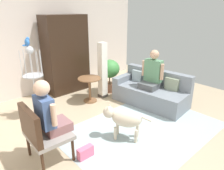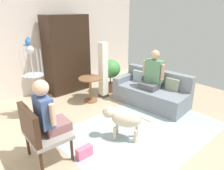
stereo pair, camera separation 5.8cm
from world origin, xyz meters
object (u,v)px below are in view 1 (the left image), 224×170
at_px(armchair, 40,131).
at_px(dog, 124,118).
at_px(person_on_armchair, 48,112).
at_px(parrot, 27,42).
at_px(potted_plant, 110,71).
at_px(armoire_cabinet, 66,54).
at_px(couch, 151,92).
at_px(bird_cage_stand, 33,81).
at_px(person_on_couch, 152,73).
at_px(round_end_table, 90,86).
at_px(column_lamp, 103,71).
at_px(handbag, 85,152).

bearing_deg(armchair, dog, -16.27).
relative_size(person_on_armchair, parrot, 4.90).
relative_size(potted_plant, armoire_cabinet, 0.44).
relative_size(armchair, dog, 1.24).
xyz_separation_m(couch, bird_cage_stand, (-2.35, 1.23, 0.52)).
relative_size(armchair, parrot, 5.35).
distance_m(person_on_couch, bird_cage_stand, 2.64).
bearing_deg(armoire_cabinet, potted_plant, -48.69).
height_order(armchair, round_end_table, armchair).
distance_m(armchair, parrot, 1.87).
relative_size(potted_plant, column_lamp, 0.64).
relative_size(parrot, handbag, 0.65).
distance_m(round_end_table, potted_plant, 0.83).
xyz_separation_m(parrot, armoire_cabinet, (1.32, 0.89, -0.58)).
distance_m(person_on_couch, column_lamp, 1.26).
distance_m(round_end_table, handbag, 2.14).
xyz_separation_m(couch, column_lamp, (-0.62, 1.09, 0.42)).
bearing_deg(couch, person_on_armchair, -175.44).
distance_m(bird_cage_stand, handbag, 1.94).
relative_size(person_on_armchair, dog, 1.14).
distance_m(round_end_table, bird_cage_stand, 1.37).
bearing_deg(couch, potted_plant, 102.05).
bearing_deg(handbag, person_on_armchair, 136.36).
relative_size(person_on_armchair, bird_cage_stand, 0.55).
bearing_deg(dog, bird_cage_stand, 113.62).
height_order(couch, round_end_table, couch).
height_order(armoire_cabinet, handbag, armoire_cabinet).
bearing_deg(bird_cage_stand, column_lamp, -4.51).
distance_m(person_on_armchair, column_lamp, 2.50).
relative_size(person_on_couch, dog, 1.20).
height_order(round_end_table, armoire_cabinet, armoire_cabinet).
xyz_separation_m(person_on_armchair, armoire_cabinet, (1.70, 2.34, 0.23)).
distance_m(bird_cage_stand, column_lamp, 1.74).
bearing_deg(couch, parrot, 152.66).
height_order(armchair, person_on_couch, person_on_couch).
relative_size(couch, dog, 2.46).
distance_m(potted_plant, column_lamp, 0.40).
distance_m(person_on_armchair, bird_cage_stand, 1.50).
distance_m(dog, bird_cage_stand, 2.04).
bearing_deg(column_lamp, armchair, -150.28).
relative_size(person_on_armchair, handbag, 3.19).
bearing_deg(handbag, round_end_table, 51.30).
bearing_deg(person_on_couch, potted_plant, 100.53).
bearing_deg(person_on_armchair, dog, -17.95).
height_order(dog, armoire_cabinet, armoire_cabinet).
relative_size(couch, bird_cage_stand, 1.20).
height_order(person_on_couch, round_end_table, person_on_couch).
bearing_deg(armchair, bird_cage_stand, 69.23).
bearing_deg(armoire_cabinet, person_on_couch, -64.57).
bearing_deg(person_on_armchair, armoire_cabinet, 54.03).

